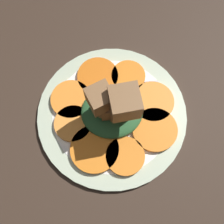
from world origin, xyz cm
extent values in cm
cube|color=#38281E|center=(0.00, 0.00, 1.00)|extent=(120.00, 120.00, 2.00)
cylinder|color=beige|center=(0.00, 0.00, 2.50)|extent=(27.38, 27.38, 1.00)
cylinder|color=white|center=(0.00, 0.00, 2.55)|extent=(21.91, 21.91, 1.00)
cylinder|color=orange|center=(7.23, -3.45, 3.53)|extent=(7.45, 7.45, 0.85)
cylinder|color=#F99539|center=(7.17, 1.25, 3.53)|extent=(6.72, 6.72, 0.85)
cylinder|color=orange|center=(3.73, 6.24, 3.53)|extent=(8.52, 8.52, 0.85)
cylinder|color=orange|center=(-1.43, 8.05, 3.53)|extent=(6.77, 6.77, 0.85)
cylinder|color=orange|center=(-7.23, 3.95, 3.53)|extent=(8.02, 8.02, 0.85)
cylinder|color=orange|center=(-7.68, -1.40, 3.53)|extent=(7.78, 7.78, 0.85)
cylinder|color=orange|center=(-3.85, -6.99, 3.53)|extent=(6.41, 6.41, 0.85)
cylinder|color=orange|center=(1.90, -7.57, 3.53)|extent=(7.75, 7.75, 0.85)
ellipsoid|color=#2D6033|center=(0.00, 0.00, 4.38)|extent=(11.06, 9.95, 2.55)
cube|color=olive|center=(0.49, 0.37, 7.60)|extent=(3.92, 3.92, 3.89)
cube|color=brown|center=(-1.27, -0.35, 7.71)|extent=(4.75, 4.75, 4.12)
cube|color=brown|center=(-1.62, -0.57, 7.70)|extent=(4.81, 4.81, 4.10)
cube|color=#9E754C|center=(0.30, 0.21, 7.62)|extent=(4.87, 4.87, 3.93)
cube|color=brown|center=(1.84, 0.49, 11.34)|extent=(4.91, 4.91, 3.79)
cube|color=brown|center=(-1.74, 1.48, 12.43)|extent=(4.87, 4.87, 4.52)
cube|color=silver|center=(2.47, -5.46, 3.30)|extent=(11.68, 2.17, 0.40)
cube|color=silver|center=(-4.03, -4.85, 3.30)|extent=(1.62, 2.43, 0.40)
cube|color=silver|center=(-7.10, -5.57, 3.30)|extent=(4.59, 0.73, 0.40)
cube|color=silver|center=(-7.04, -4.91, 3.30)|extent=(4.59, 0.73, 0.40)
cube|color=silver|center=(-6.98, -4.25, 3.30)|extent=(4.59, 0.73, 0.40)
cube|color=silver|center=(-6.92, -3.58, 3.30)|extent=(4.59, 0.73, 0.40)
camera|label=1|loc=(1.71, 15.88, 51.76)|focal=45.00mm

